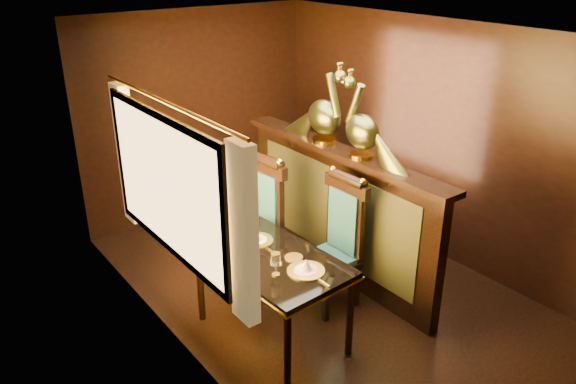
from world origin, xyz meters
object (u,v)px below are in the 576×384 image
chair_right (260,218)px  peacock_left (363,116)px  peacock_right (325,102)px  chair_left (339,237)px  dining_table (271,264)px

chair_right → peacock_left: (0.72, -0.61, 1.04)m
peacock_left → peacock_right: size_ratio=0.95×
chair_right → peacock_right: (0.72, -0.08, 1.06)m
chair_right → peacock_right: peacock_right is taller
chair_left → peacock_right: peacock_right is taller
chair_right → peacock_left: size_ratio=1.74×
peacock_left → peacock_right: bearing=90.0°
peacock_left → chair_left: bearing=-164.4°
chair_left → chair_right: size_ratio=0.96×
dining_table → peacock_left: size_ratio=1.78×
peacock_left → peacock_right: 0.53m
chair_right → peacock_left: peacock_left is taller
chair_right → peacock_right: size_ratio=1.66×
dining_table → peacock_left: peacock_left is taller
dining_table → peacock_left: 1.55m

